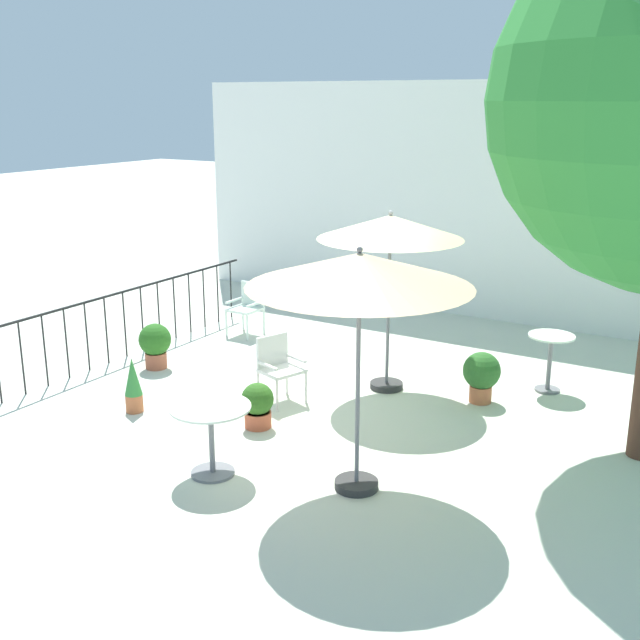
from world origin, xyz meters
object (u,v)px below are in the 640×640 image
object	(u,v)px
cafe_table_0	(550,353)
potted_plant_1	(258,404)
patio_chair_1	(278,364)
patio_umbrella_1	(359,273)
potted_plant_3	(155,343)
cafe_table_1	(211,427)
potted_plant_0	(482,374)
patio_chair_0	(248,305)
patio_umbrella_0	(390,230)
potted_plant_2	(133,385)

from	to	relation	value
cafe_table_0	potted_plant_1	world-z (taller)	cafe_table_0
cafe_table_0	patio_chair_1	size ratio (longest dim) A/B	0.91
patio_umbrella_1	potted_plant_3	size ratio (longest dim) A/B	3.71
cafe_table_1	potted_plant_1	distance (m)	1.29
patio_umbrella_1	patio_chair_1	world-z (taller)	patio_umbrella_1
patio_chair_1	potted_plant_3	bearing A→B (deg)	176.87
potted_plant_0	potted_plant_1	size ratio (longest dim) A/B	1.21
patio_umbrella_1	potted_plant_0	size ratio (longest dim) A/B	3.70
cafe_table_0	patio_chair_0	size ratio (longest dim) A/B	0.92
cafe_table_1	patio_chair_0	xyz separation A→B (m)	(-2.67, 4.24, -0.04)
patio_umbrella_0	potted_plant_0	bearing A→B (deg)	8.63
patio_chair_0	patio_umbrella_0	bearing A→B (deg)	-18.99
patio_chair_1	potted_plant_0	size ratio (longest dim) A/B	1.29
cafe_table_1	potted_plant_0	bearing A→B (deg)	63.71
patio_chair_0	potted_plant_3	bearing A→B (deg)	-93.39
patio_umbrella_0	patio_umbrella_1	distance (m)	2.85
patio_chair_1	potted_plant_1	xyz separation A→B (m)	(0.27, -0.82, -0.21)
patio_chair_0	patio_chair_1	bearing A→B (deg)	-46.18
cafe_table_1	potted_plant_1	world-z (taller)	cafe_table_1
potted_plant_2	potted_plant_1	bearing A→B (deg)	14.65
cafe_table_0	patio_chair_1	world-z (taller)	patio_chair_1
potted_plant_2	potted_plant_3	world-z (taller)	potted_plant_2
patio_umbrella_1	patio_chair_0	xyz separation A→B (m)	(-4.09, 3.72, -1.71)
potted_plant_0	potted_plant_2	distance (m)	4.38
patio_umbrella_0	cafe_table_0	xyz separation A→B (m)	(1.88, 1.03, -1.62)
patio_umbrella_0	cafe_table_0	size ratio (longest dim) A/B	3.07
cafe_table_0	potted_plant_3	distance (m)	5.48
potted_plant_0	potted_plant_1	distance (m)	2.91
cafe_table_1	potted_plant_3	xyz separation A→B (m)	(-2.80, 2.17, -0.16)
cafe_table_1	potted_plant_3	bearing A→B (deg)	142.20
patio_chair_1	potted_plant_1	world-z (taller)	patio_chair_1
patio_chair_1	patio_umbrella_0	bearing A→B (deg)	48.75
patio_umbrella_0	potted_plant_3	distance (m)	3.80
patio_chair_1	potted_plant_2	distance (m)	1.82
patio_chair_0	patio_umbrella_1	bearing A→B (deg)	-42.28
patio_umbrella_0	potted_plant_1	distance (m)	2.79
potted_plant_3	potted_plant_2	bearing A→B (deg)	-56.47
patio_umbrella_1	potted_plant_1	xyz separation A→B (m)	(-1.73, 0.71, -1.92)
patio_umbrella_0	potted_plant_2	world-z (taller)	patio_umbrella_0
patio_umbrella_1	patio_chair_1	distance (m)	3.04
potted_plant_0	potted_plant_3	world-z (taller)	potted_plant_0
patio_chair_1	patio_chair_0	bearing A→B (deg)	133.82
patio_chair_0	potted_plant_2	world-z (taller)	patio_chair_0
patio_chair_1	potted_plant_0	world-z (taller)	patio_chair_1
potted_plant_3	patio_umbrella_0	bearing A→B (deg)	17.37
potted_plant_0	potted_plant_3	bearing A→B (deg)	-165.01
potted_plant_3	patio_chair_0	bearing A→B (deg)	86.61
patio_chair_0	potted_plant_1	distance (m)	3.84
patio_umbrella_1	patio_chair_0	bearing A→B (deg)	137.72
cafe_table_0	patio_chair_0	distance (m)	4.96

